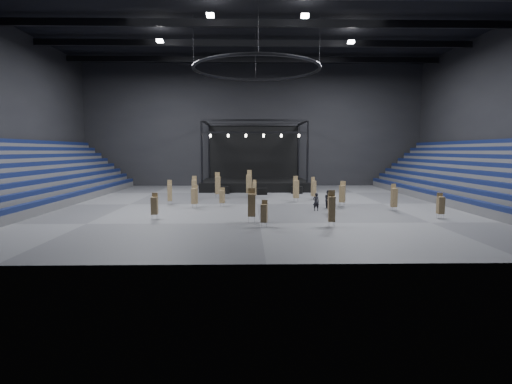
{
  "coord_description": "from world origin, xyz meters",
  "views": [
    {
      "loc": [
        -0.84,
        -39.01,
        5.24
      ],
      "look_at": [
        -0.11,
        -2.0,
        1.4
      ],
      "focal_mm": 28.0,
      "sensor_mm": 36.0,
      "label": 1
    }
  ],
  "objects_px": {
    "flight_case_left": "(224,190)",
    "chair_stack_3": "(194,188)",
    "chair_stack_0": "(342,193)",
    "man_center": "(316,202)",
    "chair_stack_6": "(195,196)",
    "flight_case_right": "(297,190)",
    "chair_stack_13": "(296,189)",
    "chair_stack_10": "(222,196)",
    "chair_stack_4": "(154,205)",
    "chair_stack_1": "(441,205)",
    "chair_stack_12": "(254,189)",
    "chair_stack_15": "(249,184)",
    "chair_stack_16": "(394,197)",
    "crew_member": "(328,199)",
    "chair_stack_11": "(332,208)",
    "chair_stack_9": "(314,188)",
    "chair_stack_5": "(252,204)",
    "chair_stack_7": "(218,185)",
    "chair_stack_2": "(170,192)",
    "stage": "(254,178)",
    "chair_stack_8": "(264,213)",
    "chair_stack_14": "(331,203)"
  },
  "relations": [
    {
      "from": "chair_stack_5",
      "to": "chair_stack_4",
      "type": "bearing_deg",
      "value": 169.45
    },
    {
      "from": "chair_stack_7",
      "to": "chair_stack_15",
      "type": "height_order",
      "value": "chair_stack_15"
    },
    {
      "from": "chair_stack_12",
      "to": "chair_stack_15",
      "type": "relative_size",
      "value": 0.68
    },
    {
      "from": "flight_case_left",
      "to": "flight_case_right",
      "type": "bearing_deg",
      "value": -1.28
    },
    {
      "from": "chair_stack_1",
      "to": "chair_stack_11",
      "type": "relative_size",
      "value": 0.8
    },
    {
      "from": "chair_stack_3",
      "to": "chair_stack_16",
      "type": "xyz_separation_m",
      "value": [
        18.43,
        -8.39,
        -0.09
      ]
    },
    {
      "from": "chair_stack_10",
      "to": "chair_stack_2",
      "type": "bearing_deg",
      "value": 178.12
    },
    {
      "from": "chair_stack_0",
      "to": "man_center",
      "type": "height_order",
      "value": "chair_stack_0"
    },
    {
      "from": "chair_stack_1",
      "to": "man_center",
      "type": "bearing_deg",
      "value": 153.78
    },
    {
      "from": "flight_case_right",
      "to": "chair_stack_15",
      "type": "height_order",
      "value": "chair_stack_15"
    },
    {
      "from": "chair_stack_13",
      "to": "crew_member",
      "type": "bearing_deg",
      "value": -73.79
    },
    {
      "from": "chair_stack_16",
      "to": "man_center",
      "type": "relative_size",
      "value": 1.51
    },
    {
      "from": "chair_stack_4",
      "to": "chair_stack_1",
      "type": "bearing_deg",
      "value": 1.28
    },
    {
      "from": "chair_stack_16",
      "to": "crew_member",
      "type": "bearing_deg",
      "value": 155.66
    },
    {
      "from": "chair_stack_3",
      "to": "chair_stack_10",
      "type": "distance_m",
      "value": 6.27
    },
    {
      "from": "flight_case_left",
      "to": "chair_stack_3",
      "type": "height_order",
      "value": "chair_stack_3"
    },
    {
      "from": "chair_stack_4",
      "to": "chair_stack_16",
      "type": "distance_m",
      "value": 20.2
    },
    {
      "from": "man_center",
      "to": "chair_stack_2",
      "type": "bearing_deg",
      "value": -26.26
    },
    {
      "from": "chair_stack_13",
      "to": "chair_stack_12",
      "type": "bearing_deg",
      "value": 134.72
    },
    {
      "from": "stage",
      "to": "chair_stack_16",
      "type": "distance_m",
      "value": 24.21
    },
    {
      "from": "flight_case_left",
      "to": "chair_stack_13",
      "type": "xyz_separation_m",
      "value": [
        7.91,
        -8.11,
        0.91
      ]
    },
    {
      "from": "chair_stack_8",
      "to": "stage",
      "type": "bearing_deg",
      "value": 104.01
    },
    {
      "from": "flight_case_right",
      "to": "chair_stack_7",
      "type": "bearing_deg",
      "value": -155.95
    },
    {
      "from": "man_center",
      "to": "crew_member",
      "type": "relative_size",
      "value": 0.95
    },
    {
      "from": "chair_stack_1",
      "to": "chair_stack_14",
      "type": "bearing_deg",
      "value": 163.2
    },
    {
      "from": "chair_stack_0",
      "to": "chair_stack_11",
      "type": "bearing_deg",
      "value": -82.41
    },
    {
      "from": "chair_stack_2",
      "to": "chair_stack_6",
      "type": "bearing_deg",
      "value": -50.69
    },
    {
      "from": "chair_stack_9",
      "to": "flight_case_right",
      "type": "bearing_deg",
      "value": 81.8
    },
    {
      "from": "man_center",
      "to": "chair_stack_8",
      "type": "bearing_deg",
      "value": 47.95
    },
    {
      "from": "flight_case_right",
      "to": "chair_stack_3",
      "type": "relative_size",
      "value": 0.52
    },
    {
      "from": "chair_stack_12",
      "to": "chair_stack_13",
      "type": "xyz_separation_m",
      "value": [
        4.22,
        -2.84,
        0.28
      ]
    },
    {
      "from": "chair_stack_7",
      "to": "chair_stack_11",
      "type": "height_order",
      "value": "chair_stack_7"
    },
    {
      "from": "flight_case_right",
      "to": "chair_stack_11",
      "type": "height_order",
      "value": "chair_stack_11"
    },
    {
      "from": "chair_stack_3",
      "to": "crew_member",
      "type": "distance_m",
      "value": 14.64
    },
    {
      "from": "stage",
      "to": "chair_stack_7",
      "type": "xyz_separation_m",
      "value": [
        -4.23,
        -10.98,
        0.01
      ]
    },
    {
      "from": "chair_stack_6",
      "to": "flight_case_right",
      "type": "bearing_deg",
      "value": 70.09
    },
    {
      "from": "flight_case_left",
      "to": "flight_case_right",
      "type": "height_order",
      "value": "flight_case_left"
    },
    {
      "from": "chair_stack_1",
      "to": "chair_stack_6",
      "type": "bearing_deg",
      "value": 162.16
    },
    {
      "from": "chair_stack_15",
      "to": "chair_stack_3",
      "type": "bearing_deg",
      "value": -147.41
    },
    {
      "from": "chair_stack_4",
      "to": "chair_stack_10",
      "type": "xyz_separation_m",
      "value": [
        4.72,
        6.87,
        -0.12
      ]
    },
    {
      "from": "chair_stack_13",
      "to": "chair_stack_10",
      "type": "bearing_deg",
      "value": -166.9
    },
    {
      "from": "chair_stack_6",
      "to": "chair_stack_11",
      "type": "bearing_deg",
      "value": -19.12
    },
    {
      "from": "chair_stack_0",
      "to": "chair_stack_7",
      "type": "relative_size",
      "value": 0.84
    },
    {
      "from": "chair_stack_0",
      "to": "chair_stack_10",
      "type": "height_order",
      "value": "chair_stack_0"
    },
    {
      "from": "flight_case_left",
      "to": "chair_stack_6",
      "type": "xyz_separation_m",
      "value": [
        -1.91,
        -12.24,
        0.68
      ]
    },
    {
      "from": "chair_stack_0",
      "to": "chair_stack_9",
      "type": "bearing_deg",
      "value": 132.92
    },
    {
      "from": "flight_case_left",
      "to": "chair_stack_12",
      "type": "relative_size",
      "value": 0.65
    },
    {
      "from": "stage",
      "to": "man_center",
      "type": "distance_m",
      "value": 21.39
    },
    {
      "from": "chair_stack_12",
      "to": "chair_stack_1",
      "type": "bearing_deg",
      "value": -37.52
    },
    {
      "from": "chair_stack_1",
      "to": "chair_stack_2",
      "type": "relative_size",
      "value": 0.84
    }
  ]
}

